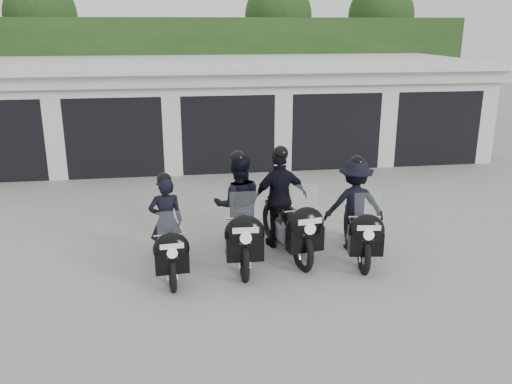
{
  "coord_description": "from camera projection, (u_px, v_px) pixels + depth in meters",
  "views": [
    {
      "loc": [
        -1.46,
        -9.37,
        4.06
      ],
      "look_at": [
        -0.02,
        0.2,
        1.05
      ],
      "focal_mm": 38.0,
      "sensor_mm": 36.0,
      "label": 1
    }
  ],
  "objects": [
    {
      "name": "ground",
      "position": [
        258.0,
        248.0,
        10.26
      ],
      "size": [
        80.0,
        80.0,
        0.0
      ],
      "primitive_type": "plane",
      "color": "gray",
      "rests_on": "ground"
    },
    {
      "name": "police_bike_d",
      "position": [
        356.0,
        211.0,
        9.87
      ],
      "size": [
        1.18,
        2.12,
        1.85
      ],
      "rotation": [
        0.0,
        0.0,
        -0.13
      ],
      "color": "black",
      "rests_on": "ground"
    },
    {
      "name": "garage_block",
      "position": [
        220.0,
        109.0,
        17.45
      ],
      "size": [
        16.4,
        6.8,
        2.96
      ],
      "color": "silver",
      "rests_on": "ground"
    },
    {
      "name": "police_bike_b",
      "position": [
        239.0,
        213.0,
        9.64
      ],
      "size": [
        0.92,
        2.29,
        1.99
      ],
      "rotation": [
        0.0,
        0.0,
        -0.03
      ],
      "color": "black",
      "rests_on": "ground"
    },
    {
      "name": "police_bike_c",
      "position": [
        284.0,
        206.0,
        9.96
      ],
      "size": [
        1.19,
        2.29,
        2.01
      ],
      "rotation": [
        0.0,
        0.0,
        0.19
      ],
      "color": "black",
      "rests_on": "ground"
    },
    {
      "name": "background_vegetation",
      "position": [
        218.0,
        58.0,
        21.69
      ],
      "size": [
        20.0,
        3.9,
        5.8
      ],
      "color": "#1B3915",
      "rests_on": "ground"
    },
    {
      "name": "police_bike_a",
      "position": [
        168.0,
        234.0,
        9.1
      ],
      "size": [
        0.69,
        1.99,
        1.73
      ],
      "rotation": [
        0.0,
        0.0,
        0.08
      ],
      "color": "black",
      "rests_on": "ground"
    }
  ]
}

